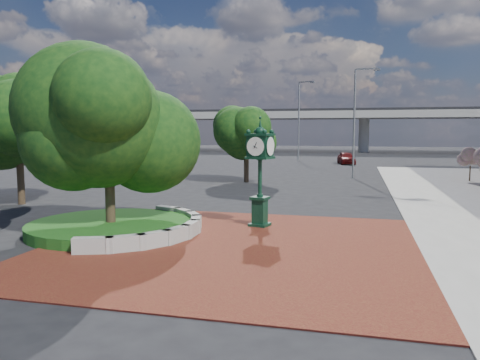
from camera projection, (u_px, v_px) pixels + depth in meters
name	position (u px, v px, depth m)	size (l,w,h in m)	color
ground	(239.00, 240.00, 16.48)	(200.00, 200.00, 0.00)	black
plaza	(232.00, 246.00, 15.51)	(12.00, 12.00, 0.04)	maroon
planter_wall	(167.00, 228.00, 17.10)	(2.96, 6.77, 0.54)	#9E9B93
grass_bed	(111.00, 227.00, 17.67)	(6.10, 6.10, 0.40)	#1E4C15
overpass	(334.00, 115.00, 83.34)	(90.00, 12.00, 7.50)	#9E9B93
tree_planter	(108.00, 133.00, 17.29)	(5.20, 5.20, 6.33)	#38281C
tree_northwest	(18.00, 125.00, 24.01)	(5.60, 5.60, 6.93)	#38281C
tree_street	(246.00, 138.00, 34.46)	(4.40, 4.40, 5.45)	#38281C
post_clock	(260.00, 168.00, 18.46)	(1.04, 1.04, 4.31)	black
parked_car	(346.00, 158.00, 53.21)	(1.64, 4.08, 1.39)	#530B0C
street_lamp_near	(357.00, 115.00, 37.00)	(1.94, 0.44, 8.66)	slate
street_lamp_far	(301.00, 115.00, 58.58)	(2.11, 1.00, 9.87)	slate
shrub_far	(471.00, 160.00, 35.00)	(1.20, 1.20, 2.20)	#38281C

